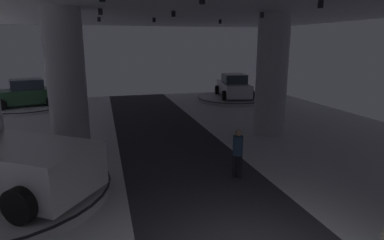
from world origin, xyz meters
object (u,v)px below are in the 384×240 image
at_px(column_left, 67,82).
at_px(display_platform_deep_right, 233,98).
at_px(column_right, 272,75).
at_px(display_platform_mid_left, 5,193).
at_px(visitor_walking_far, 238,150).
at_px(display_car_deep_right, 234,87).
at_px(display_car_deep_left, 25,94).
at_px(display_platform_deep_left, 26,107).

xyz_separation_m(column_left, display_platform_deep_right, (10.70, 9.03, -2.60)).
bearing_deg(column_right, column_left, -178.36).
distance_m(column_left, display_platform_mid_left, 4.92).
bearing_deg(visitor_walking_far, display_platform_deep_right, 67.93).
distance_m(column_right, display_car_deep_right, 9.10).
height_order(column_left, display_platform_deep_right, column_left).
bearing_deg(display_car_deep_left, column_left, -69.85).
distance_m(column_right, display_car_deep_left, 15.64).
distance_m(display_car_deep_left, display_car_deep_right, 14.23).
bearing_deg(column_right, display_platform_deep_right, 78.27).
height_order(column_right, display_platform_deep_right, column_right).
distance_m(column_left, display_platform_deep_right, 14.24).
relative_size(column_left, display_platform_mid_left, 0.97).
relative_size(column_left, display_platform_deep_left, 1.15).
bearing_deg(display_car_deep_left, display_platform_deep_right, -2.36).
height_order(display_platform_deep_right, display_car_deep_right, display_car_deep_right).
distance_m(column_left, visitor_walking_far, 7.04).
bearing_deg(display_platform_deep_left, display_car_deep_left, 15.93).
xyz_separation_m(display_car_deep_left, display_car_deep_right, (14.22, -0.62, 0.04)).
bearing_deg(display_platform_deep_right, display_platform_mid_left, -133.15).
relative_size(display_car_deep_right, visitor_walking_far, 2.79).
bearing_deg(display_platform_deep_right, column_right, -101.73).
bearing_deg(display_car_deep_right, display_car_deep_left, 177.51).
height_order(column_left, column_right, same).
distance_m(column_right, display_platform_deep_left, 15.78).
xyz_separation_m(display_platform_deep_left, display_car_deep_right, (14.25, -0.61, 0.91)).
distance_m(display_platform_mid_left, display_car_deep_left, 13.74).
xyz_separation_m(display_platform_mid_left, display_car_deep_right, (12.15, 12.94, 0.86)).
xyz_separation_m(column_right, display_platform_deep_right, (1.82, 8.78, -2.60)).
distance_m(display_platform_deep_right, visitor_walking_far, 14.32).
distance_m(display_platform_deep_left, display_car_deep_right, 14.29).
xyz_separation_m(display_platform_mid_left, display_platform_deep_right, (12.15, 12.97, -0.02)).
relative_size(column_right, display_car_deep_left, 1.21).
bearing_deg(visitor_walking_far, column_left, 141.59).
relative_size(display_platform_mid_left, display_car_deep_right, 1.28).
bearing_deg(display_platform_mid_left, display_car_deep_right, 46.80).
bearing_deg(column_right, display_car_deep_right, 78.26).
relative_size(display_platform_deep_left, visitor_walking_far, 3.00).
relative_size(column_right, visitor_walking_far, 3.46).
relative_size(display_platform_deep_right, display_car_deep_right, 1.20).
relative_size(display_car_deep_left, display_car_deep_right, 1.02).
bearing_deg(column_left, display_platform_deep_right, 40.18).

